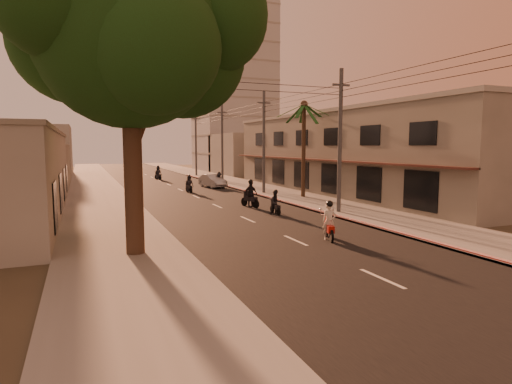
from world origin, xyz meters
TOP-DOWN VIEW (x-y plane):
  - ground at (0.00, 0.00)m, footprint 160.00×160.00m
  - road at (0.00, 20.00)m, footprint 10.00×140.00m
  - sidewalk_right at (7.50, 20.00)m, footprint 5.00×140.00m
  - sidewalk_left at (-7.50, 20.00)m, footprint 5.00×140.00m
  - curb_stripe at (5.10, 15.00)m, footprint 0.20×60.00m
  - shophouse_row at (13.95, 18.00)m, footprint 8.80×34.20m
  - distant_tower at (16.00, 56.00)m, footprint 12.10×12.10m
  - broadleaf_tree at (-6.61, 2.14)m, footprint 9.60×8.70m
  - palm_tree at (8.00, 16.00)m, footprint 5.00×5.00m
  - utility_poles at (6.20, 20.00)m, footprint 1.20×48.26m
  - filler_right at (14.00, 45.00)m, footprint 8.00×14.00m
  - filler_left_near at (-14.00, 34.00)m, footprint 8.00×14.00m
  - filler_left_far at (-14.00, 52.00)m, footprint 8.00×14.00m
  - scooter_red at (1.51, 1.60)m, footprint 1.00×1.76m
  - scooter_mid_a at (2.33, 9.14)m, footprint 0.78×1.60m
  - scooter_mid_b at (2.00, 12.58)m, footprint 1.31×1.95m
  - scooter_far_a at (0.28, 23.58)m, footprint 0.86×1.68m
  - scooter_far_b at (4.20, 26.89)m, footprint 1.32×1.62m
  - parked_car at (3.63, 27.31)m, footprint 2.80×4.54m
  - scooter_far_c at (0.17, 39.67)m, footprint 1.10×1.78m

SIDE VIEW (x-z plane):
  - ground at x=0.00m, z-range 0.00..0.00m
  - road at x=0.00m, z-range 0.00..0.02m
  - sidewalk_right at x=7.50m, z-range 0.00..0.12m
  - sidewalk_left at x=-7.50m, z-range 0.00..0.12m
  - curb_stripe at x=5.10m, z-range 0.00..0.20m
  - parked_car at x=3.63m, z-range 0.00..1.34m
  - scooter_mid_a at x=2.33m, z-range -0.07..1.49m
  - scooter_far_a at x=0.28m, z-range -0.08..1.57m
  - scooter_far_b at x=4.20m, z-range -0.06..1.57m
  - scooter_red at x=1.51m, z-range -0.10..1.72m
  - scooter_far_c at x=0.17m, z-range -0.08..1.71m
  - scooter_mid_b at x=2.00m, z-range -0.09..1.87m
  - filler_left_near at x=-14.00m, z-range 0.00..4.40m
  - filler_right at x=14.00m, z-range 0.00..6.00m
  - filler_left_far at x=-14.00m, z-range 0.00..7.00m
  - shophouse_row at x=13.95m, z-range 0.00..7.30m
  - utility_poles at x=6.20m, z-range 2.04..11.04m
  - palm_tree at x=8.00m, z-range 3.05..11.25m
  - broadleaf_tree at x=-6.61m, z-range 2.43..14.53m
  - distant_tower at x=16.00m, z-range 0.00..28.00m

